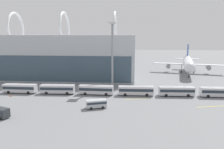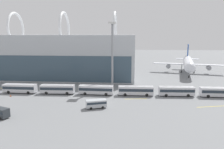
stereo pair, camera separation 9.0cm
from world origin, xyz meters
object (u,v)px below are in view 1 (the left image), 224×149
object	(u,v)px
airliner_at_gate_far	(188,63)
traffic_cone_0	(11,96)
shuttle_bus_5	(218,91)
service_van_foreground	(96,103)
shuttle_bus_3	(136,90)
floodlight_mast	(112,48)
shuttle_bus_1	(58,88)
shuttle_bus_2	(96,89)
shuttle_bus_4	(176,91)
shuttle_bus_0	(20,88)
airliner_at_gate_near	(81,63)

from	to	relation	value
airliner_at_gate_far	traffic_cone_0	world-z (taller)	airliner_at_gate_far
shuttle_bus_5	service_van_foreground	distance (m)	39.28
shuttle_bus_3	floodlight_mast	xyz separation A→B (m)	(-8.42, 9.68, 12.97)
shuttle_bus_1	shuttle_bus_2	size ratio (longest dim) A/B	1.00
shuttle_bus_4	shuttle_bus_0	bearing A→B (deg)	177.97
shuttle_bus_2	floodlight_mast	world-z (taller)	floodlight_mast
shuttle_bus_5	traffic_cone_0	xyz separation A→B (m)	(-65.87, -4.91, -1.51)
airliner_at_gate_far	traffic_cone_0	bearing A→B (deg)	-42.59
shuttle_bus_4	shuttle_bus_3	bearing A→B (deg)	178.88
shuttle_bus_1	floodlight_mast	bearing A→B (deg)	27.27
traffic_cone_0	shuttle_bus_5	bearing A→B (deg)	4.26
airliner_at_gate_far	shuttle_bus_2	distance (m)	59.45
shuttle_bus_1	shuttle_bus_5	bearing A→B (deg)	-1.53
floodlight_mast	traffic_cone_0	xyz separation A→B (m)	(-31.51, -14.29, -14.48)
shuttle_bus_1	service_van_foreground	size ratio (longest dim) A/B	1.94
shuttle_bus_4	shuttle_bus_5	size ratio (longest dim) A/B	1.01
shuttle_bus_4	shuttle_bus_5	distance (m)	12.97
shuttle_bus_1	shuttle_bus_3	bearing A→B (deg)	-1.68
floodlight_mast	traffic_cone_0	size ratio (longest dim) A/B	40.93
shuttle_bus_0	traffic_cone_0	distance (m)	4.69
shuttle_bus_4	service_van_foreground	distance (m)	27.53
shuttle_bus_2	shuttle_bus_4	distance (m)	25.95
airliner_at_gate_far	service_van_foreground	xyz separation A→B (m)	(-38.27, -56.76, -3.97)
traffic_cone_0	shuttle_bus_1	bearing A→B (deg)	17.64
shuttle_bus_1	shuttle_bus_4	bearing A→B (deg)	-1.26
shuttle_bus_2	floodlight_mast	distance (m)	16.87
shuttle_bus_4	airliner_at_gate_near	bearing A→B (deg)	132.83
shuttle_bus_1	service_van_foreground	xyz separation A→B (m)	(15.07, -13.21, -0.45)
shuttle_bus_4	service_van_foreground	size ratio (longest dim) A/B	1.94
shuttle_bus_5	shuttle_bus_0	bearing A→B (deg)	179.79
shuttle_bus_2	shuttle_bus_1	bearing A→B (deg)	-178.24
shuttle_bus_1	shuttle_bus_2	distance (m)	12.97
shuttle_bus_1	floodlight_mast	world-z (taller)	floodlight_mast
service_van_foreground	traffic_cone_0	bearing A→B (deg)	-35.70
airliner_at_gate_near	shuttle_bus_0	distance (m)	41.60
floodlight_mast	shuttle_bus_4	bearing A→B (deg)	-23.52
airliner_at_gate_near	shuttle_bus_0	xyz separation A→B (m)	(-12.08, -39.65, -3.47)
airliner_at_gate_far	shuttle_bus_5	bearing A→B (deg)	9.99
shuttle_bus_2	traffic_cone_0	size ratio (longest dim) A/B	19.30
shuttle_bus_5	traffic_cone_0	distance (m)	66.07
shuttle_bus_5	service_van_foreground	size ratio (longest dim) A/B	1.93
service_van_foreground	shuttle_bus_0	bearing A→B (deg)	-43.93
shuttle_bus_0	floodlight_mast	size ratio (longest dim) A/B	0.47
airliner_at_gate_near	shuttle_bus_3	xyz separation A→B (m)	(26.84, -39.37, -3.47)
shuttle_bus_3	shuttle_bus_5	bearing A→B (deg)	-0.89
shuttle_bus_2	airliner_at_gate_near	bearing A→B (deg)	110.85
airliner_at_gate_near	shuttle_bus_1	size ratio (longest dim) A/B	3.17
shuttle_bus_2	shuttle_bus_4	xyz separation A→B (m)	(25.95, 0.47, 0.00)
shuttle_bus_2	shuttle_bus_4	bearing A→B (deg)	2.54
airliner_at_gate_far	shuttle_bus_0	xyz separation A→B (m)	(-66.31, -43.68, -3.53)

